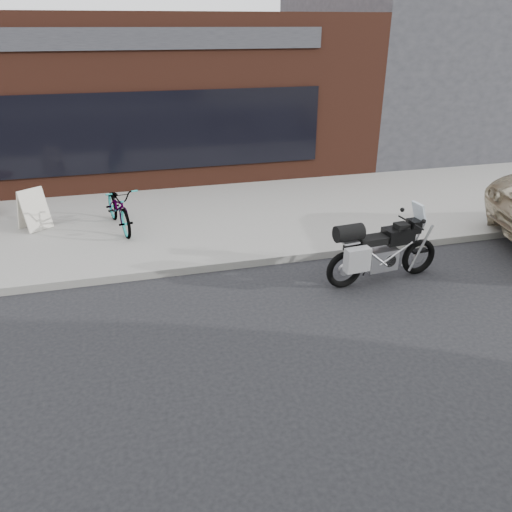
{
  "coord_description": "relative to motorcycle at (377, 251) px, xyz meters",
  "views": [
    {
      "loc": [
        -2.23,
        -4.27,
        4.21
      ],
      "look_at": [
        -0.39,
        2.71,
        0.85
      ],
      "focal_mm": 35.0,
      "sensor_mm": 36.0,
      "label": 1
    }
  ],
  "objects": [
    {
      "name": "storefront",
      "position": [
        -3.86,
        11.11,
        1.64
      ],
      "size": [
        14.0,
        10.07,
        4.5
      ],
      "color": "#4C2418",
      "rests_on": "ground"
    },
    {
      "name": "ground",
      "position": [
        -1.86,
        -2.87,
        -0.61
      ],
      "size": [
        120.0,
        120.0,
        0.0
      ],
      "primitive_type": "plane",
      "color": "black",
      "rests_on": "ground"
    },
    {
      "name": "motorcycle",
      "position": [
        0.0,
        0.0,
        0.0
      ],
      "size": [
        2.23,
        0.84,
        1.41
      ],
      "rotation": [
        0.0,
        0.0,
        0.09
      ],
      "color": "black",
      "rests_on": "ground"
    },
    {
      "name": "near_sidewalk",
      "position": [
        -1.86,
        4.13,
        -0.53
      ],
      "size": [
        44.0,
        6.0,
        0.15
      ],
      "primitive_type": "cube",
      "color": "gray",
      "rests_on": "ground"
    },
    {
      "name": "bicycle_front",
      "position": [
        -4.36,
        3.44,
        0.03
      ],
      "size": [
        1.04,
        1.96,
        0.98
      ],
      "primitive_type": "imported",
      "rotation": [
        0.0,
        0.0,
        0.22
      ],
      "color": "gray",
      "rests_on": "near_sidewalk"
    },
    {
      "name": "sandwich_sign",
      "position": [
        -6.16,
        3.94,
        -0.01
      ],
      "size": [
        0.75,
        0.74,
        0.89
      ],
      "rotation": [
        0.0,
        0.0,
        0.63
      ],
      "color": "silver",
      "rests_on": "near_sidewalk"
    },
    {
      "name": "neighbour_building",
      "position": [
        8.14,
        11.13,
        2.39
      ],
      "size": [
        10.0,
        10.0,
        6.0
      ],
      "primitive_type": "cube",
      "color": "#2D2C32",
      "rests_on": "ground"
    }
  ]
}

